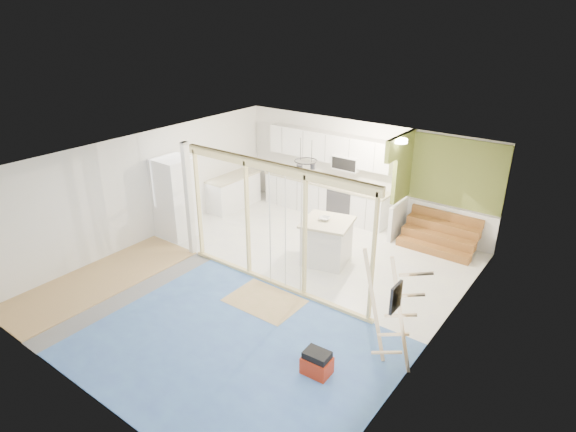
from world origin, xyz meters
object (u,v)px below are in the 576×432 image
Objects in this scene: fridge at (176,198)px; ladder at (391,313)px; island at (327,242)px; toolbox at (317,363)px.

ladder reaches higher than fridge.
fridge is 1.01× the size of ladder.
fridge is 6.38m from ladder.
fridge is at bearing -178.36° from island.
island is at bearing 117.61° from toolbox.
fridge reaches higher than island.
ladder is at bearing -55.36° from island.
fridge is 1.61× the size of island.
ladder reaches higher than toolbox.
island is 0.62× the size of ladder.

